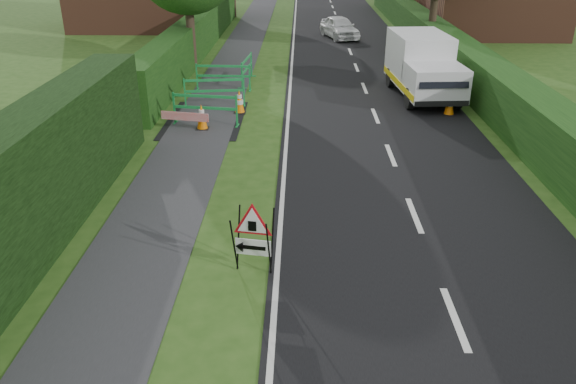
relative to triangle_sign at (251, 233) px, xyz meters
name	(u,v)px	position (x,y,z in m)	size (l,w,h in m)	color
ground	(295,361)	(0.80, -2.27, -0.80)	(120.00, 120.00, 0.00)	#294E16
road_surface	(336,15)	(3.30, 32.73, -0.79)	(6.00, 90.00, 0.02)	black
footpath	(258,15)	(-2.20, 32.73, -0.79)	(2.00, 90.00, 0.02)	#2D2D30
hedge_west_far	(200,51)	(-4.20, 19.73, -0.80)	(1.00, 24.00, 1.80)	#14380F
hedge_east	(463,83)	(7.30, 13.73, -0.80)	(1.20, 50.00, 1.50)	#14380F
triangle_sign	(251,233)	(0.00, 0.00, 0.00)	(0.90, 0.90, 1.14)	black
works_van	(423,65)	(5.22, 11.75, 0.34)	(2.19, 4.82, 2.14)	silver
traffic_cone_0	(450,103)	(5.73, 9.45, -0.40)	(0.38, 0.38, 0.79)	black
traffic_cone_1	(440,93)	(5.69, 10.67, -0.40)	(0.38, 0.38, 0.79)	black
traffic_cone_2	(421,75)	(5.53, 13.37, -0.40)	(0.38, 0.38, 0.79)	black
traffic_cone_3	(202,117)	(-2.14, 7.82, -0.40)	(0.38, 0.38, 0.79)	black
traffic_cone_4	(239,101)	(-1.16, 9.50, -0.40)	(0.38, 0.38, 0.79)	black
ped_barrier_0	(205,105)	(-2.09, 8.23, -0.17)	(2.09, 0.63, 1.00)	#18883C
ped_barrier_1	(214,89)	(-2.08, 10.23, -0.17)	(2.09, 0.60, 1.00)	#18883C
ped_barrier_2	(223,74)	(-2.06, 12.35, -0.17)	(2.07, 0.44, 1.00)	#18883C
ped_barrier_3	(247,67)	(-1.28, 13.59, -0.17)	(0.55, 2.08, 1.00)	#18883C
redwhite_plank	(186,131)	(-2.63, 7.67, -0.80)	(1.50, 0.04, 0.25)	red
hatchback_car	(340,27)	(2.99, 23.61, -0.20)	(1.40, 3.47, 1.18)	white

